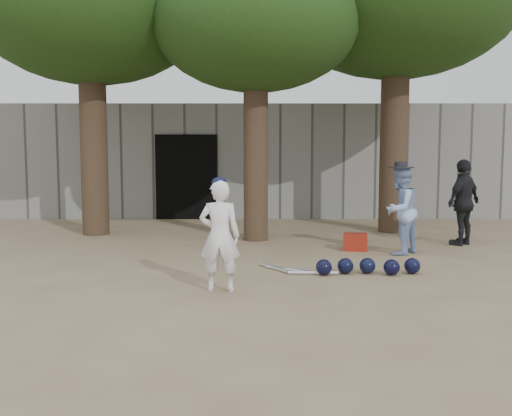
{
  "coord_description": "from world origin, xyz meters",
  "views": [
    {
      "loc": [
        0.59,
        -7.03,
        1.73
      ],
      "look_at": [
        0.6,
        1.0,
        0.95
      ],
      "focal_mm": 40.0,
      "sensor_mm": 36.0,
      "label": 1
    }
  ],
  "objects_px": {
    "spectator_blue": "(400,210)",
    "red_bag": "(355,242)",
    "boy_player": "(220,236)",
    "spectator_dark": "(464,202)"
  },
  "relations": [
    {
      "from": "boy_player",
      "to": "spectator_dark",
      "type": "relative_size",
      "value": 0.87
    },
    {
      "from": "boy_player",
      "to": "red_bag",
      "type": "distance_m",
      "value": 3.77
    },
    {
      "from": "spectator_dark",
      "to": "red_bag",
      "type": "height_order",
      "value": "spectator_dark"
    },
    {
      "from": "spectator_blue",
      "to": "red_bag",
      "type": "bearing_deg",
      "value": -76.05
    },
    {
      "from": "boy_player",
      "to": "spectator_dark",
      "type": "bearing_deg",
      "value": -137.44
    },
    {
      "from": "spectator_blue",
      "to": "spectator_dark",
      "type": "height_order",
      "value": "spectator_dark"
    },
    {
      "from": "boy_player",
      "to": "spectator_dark",
      "type": "distance_m",
      "value": 5.63
    },
    {
      "from": "spectator_dark",
      "to": "boy_player",
      "type": "bearing_deg",
      "value": -0.38
    },
    {
      "from": "spectator_dark",
      "to": "red_bag",
      "type": "relative_size",
      "value": 3.83
    },
    {
      "from": "boy_player",
      "to": "spectator_dark",
      "type": "xyz_separation_m",
      "value": [
        4.35,
        3.58,
        0.11
      ]
    }
  ]
}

